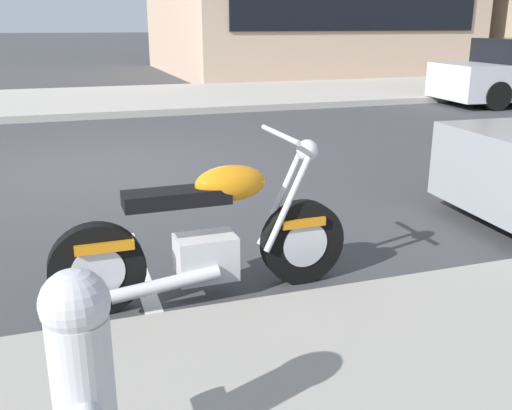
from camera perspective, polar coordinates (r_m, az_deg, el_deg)
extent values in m
plane|color=#3D3D3F|center=(7.59, -14.82, 3.41)|extent=(260.00, 260.00, 0.00)
cube|color=#ADA89E|center=(18.84, 23.26, 10.96)|extent=(120.00, 5.00, 0.14)
cube|color=silver|center=(4.19, -11.00, -7.80)|extent=(0.12, 2.20, 0.01)
cylinder|color=black|center=(4.08, 4.62, -3.69)|extent=(0.61, 0.12, 0.60)
cylinder|color=silver|center=(4.08, 4.62, -3.69)|extent=(0.33, 0.13, 0.33)
cylinder|color=black|center=(3.77, -15.49, -6.17)|extent=(0.61, 0.12, 0.60)
cylinder|color=silver|center=(3.77, -15.49, -6.17)|extent=(0.33, 0.13, 0.33)
cube|color=silver|center=(3.87, -5.00, -5.16)|extent=(0.40, 0.27, 0.30)
cube|color=black|center=(3.68, -7.89, 0.76)|extent=(0.68, 0.23, 0.10)
ellipsoid|color=orange|center=(3.75, -2.54, 2.17)|extent=(0.48, 0.25, 0.24)
cube|color=orange|center=(3.71, -14.92, -3.73)|extent=(0.36, 0.19, 0.06)
cube|color=orange|center=(4.01, 4.41, -1.52)|extent=(0.32, 0.17, 0.06)
cylinder|color=silver|center=(3.98, 2.37, 0.61)|extent=(0.34, 0.05, 0.65)
cylinder|color=silver|center=(3.86, 3.15, 0.04)|extent=(0.34, 0.05, 0.65)
cylinder|color=silver|center=(3.80, 2.40, 7.00)|extent=(0.05, 0.62, 0.04)
sphere|color=silver|center=(3.90, 5.12, 5.43)|extent=(0.15, 0.15, 0.15)
cylinder|color=silver|center=(3.72, -8.92, -7.79)|extent=(0.71, 0.10, 0.16)
cylinder|color=black|center=(6.32, 22.50, 2.79)|extent=(0.63, 0.25, 0.62)
cylinder|color=black|center=(13.50, 22.79, 9.97)|extent=(0.63, 0.27, 0.62)
cylinder|color=black|center=(14.79, 19.15, 10.90)|extent=(0.63, 0.27, 0.62)
cylinder|color=#B7B7BC|center=(2.25, -16.61, -18.46)|extent=(0.22, 0.22, 0.68)
sphere|color=#B7B7BC|center=(2.04, -17.59, -9.29)|extent=(0.24, 0.24, 0.24)
cylinder|color=#B7B7BC|center=(2.35, -16.85, -15.82)|extent=(0.10, 0.08, 0.10)
cube|color=black|center=(18.55, 10.26, 18.36)|extent=(8.21, 0.06, 1.10)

